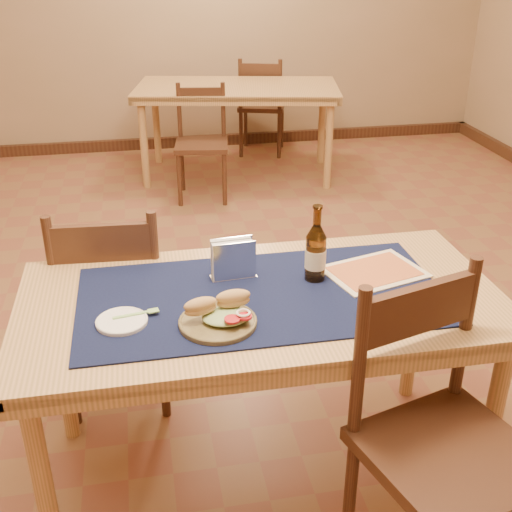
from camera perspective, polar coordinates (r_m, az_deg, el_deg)
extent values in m
cube|color=brown|center=(3.20, -2.35, -8.35)|extent=(6.00, 7.00, 0.02)
cylinder|color=tan|center=(2.11, -18.35, -18.94)|extent=(0.06, 0.06, 0.71)
cylinder|color=tan|center=(2.35, 20.18, -14.00)|extent=(0.06, 0.06, 0.71)
cylinder|color=tan|center=(2.60, -16.91, -8.99)|extent=(0.06, 0.06, 0.71)
cylinder|color=tan|center=(2.80, 13.87, -5.92)|extent=(0.06, 0.06, 0.71)
cube|color=tan|center=(2.14, 0.50, -4.05)|extent=(1.60, 0.80, 0.04)
cube|color=#0E1634|center=(2.13, 0.50, -3.52)|extent=(1.20, 0.60, 0.01)
cube|color=#412617|center=(6.34, -7.12, 10.01)|extent=(6.00, 0.06, 0.10)
cylinder|color=tan|center=(5.21, -9.92, 9.73)|extent=(0.06, 0.06, 0.71)
cylinder|color=tan|center=(5.15, 6.48, 9.77)|extent=(0.06, 0.06, 0.71)
cylinder|color=tan|center=(5.83, -8.85, 11.57)|extent=(0.06, 0.06, 0.71)
cylinder|color=tan|center=(5.78, 5.88, 11.61)|extent=(0.06, 0.06, 0.71)
cube|color=tan|center=(5.36, -1.69, 14.69)|extent=(1.75, 1.11, 0.04)
cylinder|color=#412617|center=(2.99, -8.19, -5.82)|extent=(0.04, 0.04, 0.46)
cylinder|color=#412617|center=(3.03, -15.23, -6.13)|extent=(0.04, 0.04, 0.46)
cylinder|color=#412617|center=(2.69, -8.23, -9.99)|extent=(0.04, 0.04, 0.46)
cylinder|color=#412617|center=(2.73, -16.13, -10.28)|extent=(0.04, 0.04, 0.46)
cube|color=#412617|center=(2.73, -12.40, -3.95)|extent=(0.46, 0.46, 0.04)
cube|color=#412617|center=(2.40, -13.55, 1.15)|extent=(0.37, 0.05, 0.14)
cylinder|color=#412617|center=(2.43, -8.93, -1.23)|extent=(0.04, 0.04, 0.47)
cylinder|color=#412617|center=(2.48, -17.49, -1.68)|extent=(0.04, 0.04, 0.47)
cylinder|color=#412617|center=(2.17, 8.35, -20.36)|extent=(0.04, 0.04, 0.49)
cylinder|color=#412617|center=(2.36, 16.51, -16.61)|extent=(0.04, 0.04, 0.49)
cube|color=#412617|center=(1.99, 16.99, -16.71)|extent=(0.57, 0.57, 0.04)
cube|color=#412617|center=(1.89, 14.30, -4.59)|extent=(0.38, 0.14, 0.15)
cylinder|color=#412617|center=(1.85, 9.16, -9.56)|extent=(0.04, 0.04, 0.50)
cylinder|color=#412617|center=(2.07, 18.05, -6.32)|extent=(0.04, 0.04, 0.50)
cylinder|color=#412617|center=(4.83, -6.82, 6.79)|extent=(0.03, 0.03, 0.42)
cylinder|color=#412617|center=(4.82, -2.82, 6.89)|extent=(0.03, 0.03, 0.42)
cylinder|color=#412617|center=(5.15, -6.59, 8.04)|extent=(0.03, 0.03, 0.42)
cylinder|color=#412617|center=(5.14, -2.82, 8.14)|extent=(0.03, 0.03, 0.42)
cube|color=#412617|center=(4.92, -4.86, 9.80)|extent=(0.44, 0.44, 0.04)
cube|color=#412617|center=(5.01, -4.94, 13.96)|extent=(0.34, 0.07, 0.13)
cylinder|color=#412617|center=(5.04, -6.84, 12.65)|extent=(0.03, 0.03, 0.43)
cylinder|color=#412617|center=(5.03, -2.93, 12.77)|extent=(0.03, 0.03, 0.43)
cylinder|color=#412617|center=(6.26, 2.31, 11.58)|extent=(0.03, 0.03, 0.44)
cylinder|color=#412617|center=(6.29, -0.94, 11.67)|extent=(0.03, 0.03, 0.44)
cylinder|color=#412617|center=(5.92, 2.07, 10.72)|extent=(0.03, 0.03, 0.44)
cylinder|color=#412617|center=(5.95, -1.34, 10.82)|extent=(0.03, 0.03, 0.44)
cube|color=#412617|center=(6.05, 0.53, 13.21)|extent=(0.51, 0.51, 0.04)
cube|color=#412617|center=(5.80, 0.37, 16.07)|extent=(0.34, 0.13, 0.14)
cylinder|color=#412617|center=(5.81, 2.14, 14.90)|extent=(0.03, 0.03, 0.45)
cylinder|color=#412617|center=(5.84, -1.40, 14.97)|extent=(0.03, 0.03, 0.45)
cylinder|color=brown|center=(1.97, -3.42, -5.89)|extent=(0.24, 0.24, 0.01)
torus|color=brown|center=(1.97, -3.42, -5.77)|extent=(0.24, 0.24, 0.01)
ellipsoid|color=#A2BE82|center=(1.96, -2.70, -5.38)|extent=(0.15, 0.12, 0.03)
ellipsoid|color=tan|center=(1.95, -4.97, -4.52)|extent=(0.11, 0.07, 0.06)
ellipsoid|color=tan|center=(1.98, -2.04, -3.83)|extent=(0.11, 0.05, 0.06)
cylinder|color=red|center=(1.91, -2.13, -5.65)|extent=(0.05, 0.05, 0.01)
cylinder|color=red|center=(1.93, -1.00, -5.38)|extent=(0.04, 0.04, 0.01)
torus|color=white|center=(1.93, -1.14, -5.07)|extent=(0.05, 0.05, 0.01)
cylinder|color=white|center=(2.02, -11.85, -5.70)|extent=(0.16, 0.16, 0.01)
torus|color=white|center=(2.01, -11.86, -5.60)|extent=(0.16, 0.16, 0.01)
cube|color=#96D575|center=(2.03, -11.10, -5.17)|extent=(0.11, 0.03, 0.00)
cube|color=#96D575|center=(2.04, -9.11, -4.82)|extent=(0.04, 0.03, 0.00)
cylinder|color=#4E2F0E|center=(2.20, 5.30, -0.19)|extent=(0.07, 0.07, 0.16)
cone|color=#4E2F0E|center=(2.15, 5.41, 2.19)|extent=(0.07, 0.07, 0.04)
cylinder|color=#4E2F0E|center=(2.13, 5.47, 3.48)|extent=(0.03, 0.03, 0.06)
cylinder|color=#4E2F0E|center=(2.12, 5.51, 4.37)|extent=(0.03, 0.03, 0.01)
cylinder|color=#F4EEC3|center=(2.20, 5.30, -0.19)|extent=(0.07, 0.07, 0.07)
cube|color=silver|center=(2.23, -2.01, -1.82)|extent=(0.16, 0.07, 0.00)
cube|color=silver|center=(2.18, -1.89, -0.48)|extent=(0.15, 0.02, 0.14)
cube|color=silver|center=(2.22, -2.19, 0.08)|extent=(0.15, 0.02, 0.14)
cube|color=white|center=(2.20, -2.04, -0.33)|extent=(0.14, 0.05, 0.13)
cube|color=#428DD3|center=(2.18, -1.92, -0.27)|extent=(0.10, 0.01, 0.05)
cube|color=beige|center=(2.30, 10.45, -1.38)|extent=(0.38, 0.32, 0.00)
cube|color=#BF5F31|center=(2.30, 10.46, -1.31)|extent=(0.33, 0.27, 0.00)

